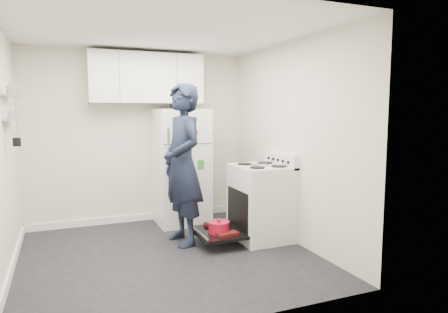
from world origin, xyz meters
name	(u,v)px	position (x,y,z in m)	size (l,w,h in m)	color
room	(162,150)	(-0.03, 0.03, 1.21)	(3.21, 3.21, 2.51)	black
electric_range	(260,203)	(1.26, 0.15, 0.47)	(0.66, 0.76, 1.10)	silver
open_oven_door	(218,230)	(0.67, 0.13, 0.18)	(0.55, 0.70, 0.21)	black
refrigerator	(181,166)	(0.54, 1.25, 0.84)	(0.72, 0.74, 1.74)	white
upper_cabinets	(147,78)	(0.10, 1.43, 2.10)	(1.60, 0.33, 0.70)	silver
wall_shelf_rack	(13,108)	(-1.52, 0.49, 1.68)	(0.14, 0.60, 0.61)	#B2B2B7
person	(183,165)	(0.30, 0.36, 0.99)	(0.72, 0.47, 1.97)	black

